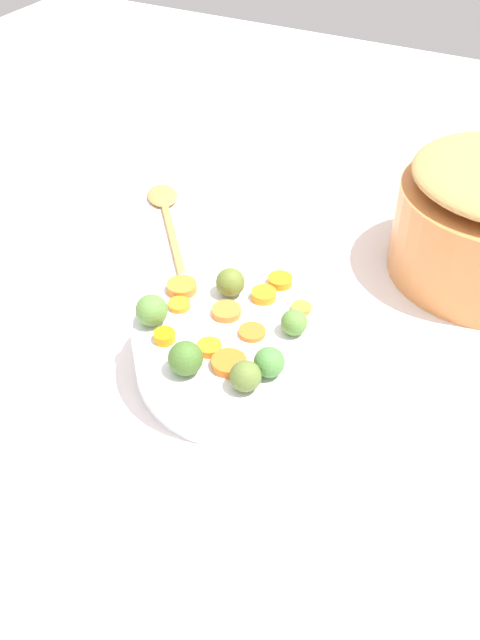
# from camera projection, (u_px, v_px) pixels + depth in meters

# --- Properties ---
(tabletop) EXTENTS (2.40, 2.40, 0.02)m
(tabletop) POSITION_uv_depth(u_px,v_px,m) (217.00, 358.00, 0.89)
(tabletop) COLOR white
(tabletop) RESTS_ON ground
(serving_bowl_carrots) EXTENTS (0.26, 0.26, 0.07)m
(serving_bowl_carrots) POSITION_uv_depth(u_px,v_px,m) (240.00, 348.00, 0.84)
(serving_bowl_carrots) COLOR white
(serving_bowl_carrots) RESTS_ON tabletop
(carrot_slice_0) EXTENTS (0.04, 0.04, 0.01)m
(carrot_slice_0) POSITION_uv_depth(u_px,v_px,m) (179.00, 305.00, 0.84)
(carrot_slice_0) COLOR orange
(carrot_slice_0) RESTS_ON serving_bowl_carrots
(carrot_slice_1) EXTENTS (0.04, 0.04, 0.01)m
(carrot_slice_1) POSITION_uv_depth(u_px,v_px,m) (209.00, 348.00, 0.78)
(carrot_slice_1) COLOR orange
(carrot_slice_1) RESTS_ON serving_bowl_carrots
(carrot_slice_2) EXTENTS (0.03, 0.03, 0.01)m
(carrot_slice_2) POSITION_uv_depth(u_px,v_px,m) (301.00, 308.00, 0.83)
(carrot_slice_2) COLOR orange
(carrot_slice_2) RESTS_ON serving_bowl_carrots
(carrot_slice_3) EXTENTS (0.04, 0.04, 0.01)m
(carrot_slice_3) POSITION_uv_depth(u_px,v_px,m) (252.00, 332.00, 0.80)
(carrot_slice_3) COLOR orange
(carrot_slice_3) RESTS_ON serving_bowl_carrots
(carrot_slice_4) EXTENTS (0.04, 0.04, 0.01)m
(carrot_slice_4) POSITION_uv_depth(u_px,v_px,m) (280.00, 281.00, 0.87)
(carrot_slice_4) COLOR orange
(carrot_slice_4) RESTS_ON serving_bowl_carrots
(carrot_slice_5) EXTENTS (0.04, 0.04, 0.01)m
(carrot_slice_5) POSITION_uv_depth(u_px,v_px,m) (227.00, 311.00, 0.83)
(carrot_slice_5) COLOR orange
(carrot_slice_5) RESTS_ON serving_bowl_carrots
(carrot_slice_6) EXTENTS (0.05, 0.05, 0.01)m
(carrot_slice_6) POSITION_uv_depth(u_px,v_px,m) (229.00, 363.00, 0.76)
(carrot_slice_6) COLOR orange
(carrot_slice_6) RESTS_ON serving_bowl_carrots
(carrot_slice_7) EXTENTS (0.03, 0.03, 0.01)m
(carrot_slice_7) POSITION_uv_depth(u_px,v_px,m) (165.00, 336.00, 0.79)
(carrot_slice_7) COLOR orange
(carrot_slice_7) RESTS_ON serving_bowl_carrots
(carrot_slice_8) EXTENTS (0.05, 0.05, 0.01)m
(carrot_slice_8) POSITION_uv_depth(u_px,v_px,m) (182.00, 287.00, 0.86)
(carrot_slice_8) COLOR orange
(carrot_slice_8) RESTS_ON serving_bowl_carrots
(carrot_slice_9) EXTENTS (0.03, 0.03, 0.01)m
(carrot_slice_9) POSITION_uv_depth(u_px,v_px,m) (264.00, 295.00, 0.85)
(carrot_slice_9) COLOR orange
(carrot_slice_9) RESTS_ON serving_bowl_carrots
(brussels_sprout_0) EXTENTS (0.03, 0.03, 0.03)m
(brussels_sprout_0) POSITION_uv_depth(u_px,v_px,m) (269.00, 362.00, 0.74)
(brussels_sprout_0) COLOR #4B833C
(brussels_sprout_0) RESTS_ON serving_bowl_carrots
(brussels_sprout_1) EXTENTS (0.03, 0.03, 0.03)m
(brussels_sprout_1) POSITION_uv_depth(u_px,v_px,m) (294.00, 322.00, 0.80)
(brussels_sprout_1) COLOR #588637
(brussels_sprout_1) RESTS_ON serving_bowl_carrots
(brussels_sprout_2) EXTENTS (0.04, 0.04, 0.04)m
(brussels_sprout_2) POSITION_uv_depth(u_px,v_px,m) (234.00, 283.00, 0.85)
(brussels_sprout_2) COLOR olive
(brussels_sprout_2) RESTS_ON serving_bowl_carrots
(brussels_sprout_3) EXTENTS (0.04, 0.04, 0.04)m
(brussels_sprout_3) POSITION_uv_depth(u_px,v_px,m) (186.00, 358.00, 0.75)
(brussels_sprout_3) COLOR #446C29
(brussels_sprout_3) RESTS_ON serving_bowl_carrots
(brussels_sprout_4) EXTENTS (0.04, 0.04, 0.04)m
(brussels_sprout_4) POSITION_uv_depth(u_px,v_px,m) (152.00, 310.00, 0.81)
(brussels_sprout_4) COLOR #59863A
(brussels_sprout_4) RESTS_ON serving_bowl_carrots
(brussels_sprout_5) EXTENTS (0.03, 0.03, 0.03)m
(brussels_sprout_5) POSITION_uv_depth(u_px,v_px,m) (245.00, 376.00, 0.73)
(brussels_sprout_5) COLOR #5D7231
(brussels_sprout_5) RESTS_ON serving_bowl_carrots
(wooden_spoon) EXTENTS (0.23, 0.26, 0.01)m
(wooden_spoon) POSITION_uv_depth(u_px,v_px,m) (166.00, 212.00, 1.13)
(wooden_spoon) COLOR #BA8144
(wooden_spoon) RESTS_ON tabletop
(dish_towel) EXTENTS (0.14, 0.14, 0.01)m
(dish_towel) POSITION_uv_depth(u_px,v_px,m) (310.00, 194.00, 1.18)
(dish_towel) COLOR beige
(dish_towel) RESTS_ON tabletop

